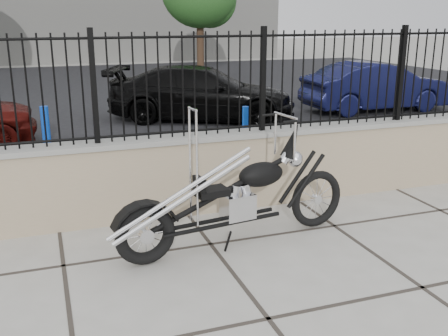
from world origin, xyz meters
TOP-DOWN VIEW (x-y plane):
  - ground_plane at (0.00, 0.00)m, footprint 90.00×90.00m
  - parking_lot at (0.00, 12.50)m, footprint 30.00×30.00m
  - retaining_wall at (0.00, 2.50)m, footprint 14.00×0.36m
  - iron_fence at (0.00, 2.50)m, footprint 14.00×0.08m
  - chopper_motorcycle at (0.23, 1.42)m, footprint 2.58×0.80m
  - car_black at (1.92, 8.06)m, footprint 4.55×3.26m
  - car_blue at (6.35, 7.71)m, footprint 3.70×1.34m
  - bollard_a at (-1.53, 4.87)m, footprint 0.13×0.13m
  - bollard_b at (1.65, 4.69)m, footprint 0.13×0.13m

SIDE VIEW (x-z plane):
  - ground_plane at x=0.00m, z-range 0.00..0.00m
  - parking_lot at x=0.00m, z-range 0.00..0.00m
  - bollard_b at x=1.65m, z-range 0.00..0.87m
  - retaining_wall at x=0.00m, z-range 0.00..0.96m
  - bollard_a at x=-1.53m, z-range 0.00..1.02m
  - car_blue at x=6.35m, z-range 0.00..1.21m
  - car_black at x=1.92m, z-range 0.00..1.22m
  - chopper_motorcycle at x=0.23m, z-range 0.00..1.52m
  - iron_fence at x=0.00m, z-range 0.96..2.16m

